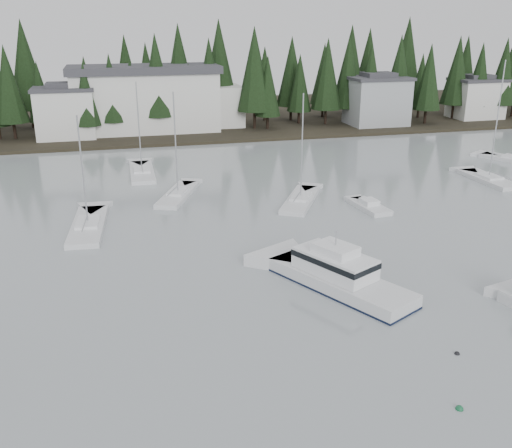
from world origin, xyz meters
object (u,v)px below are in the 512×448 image
Objects in this scene: sailboat_0 at (88,228)px; sailboat_5 at (142,174)px; house_west at (65,112)px; house_east_a at (377,100)px; runabout_1 at (369,208)px; sailboat_9 at (178,196)px; sailboat_3 at (489,180)px; harbor_inn at (157,99)px; cabin_cruiser_center at (338,278)px; house_east_b at (476,97)px; sailboat_8 at (301,201)px.

sailboat_5 is at bearing -13.38° from sailboat_0.
sailboat_0 reaches higher than house_west.
house_east_a is 49.67m from runabout_1.
sailboat_9 is 20.84m from runabout_1.
sailboat_9 is at bearing -162.56° from sailboat_5.
sailboat_5 is at bearing 70.06° from sailboat_3.
sailboat_3 is at bearing -49.77° from harbor_inn.
sailboat_9 is (-8.49, 25.74, -0.68)m from cabin_cruiser_center.
sailboat_5 reaches higher than house_east_b.
harbor_inn is 2.00× the size of sailboat_3.
house_west is at bearing 29.53° from runabout_1.
sailboat_8 is 7.31m from runabout_1.
house_east_a is 39.21m from harbor_inn.
house_west is 0.90× the size of house_east_a.
sailboat_0 is at bearing 126.75° from sailboat_8.
cabin_cruiser_center is at bearing -83.98° from harbor_inn.
house_east_b is at bearing 5.19° from house_east_a.
cabin_cruiser_center is 20.87m from sailboat_8.
cabin_cruiser_center is 19.37m from runabout_1.
house_east_a is 1.79× the size of runabout_1.
house_east_b is 0.86× the size of sailboat_0.
house_east_a is 49.35m from sailboat_8.
house_east_a is 22.10m from house_east_b.
house_east_a is 0.88× the size of sailboat_9.
house_east_b is 85.12m from sailboat_0.
sailboat_8 reaches higher than harbor_inn.
cabin_cruiser_center is (-54.09, -62.79, -3.66)m from house_east_b.
house_east_b is 0.79× the size of sailboat_5.
house_east_b is at bearing -20.37° from sailboat_8.
sailboat_5 is at bearing 73.40° from sailboat_8.
sailboat_5 reaches higher than house_west.
house_west is 1.61× the size of runabout_1.
harbor_inn is 51.86m from runabout_1.
house_west is 0.79× the size of sailboat_5.
house_east_a is 0.89× the size of cabin_cruiser_center.
sailboat_0 is 28.13m from runabout_1.
sailboat_8 is (-28.04, -40.32, -4.84)m from house_east_a.
sailboat_8 reaches higher than sailboat_5.
house_east_b is 63.96m from runabout_1.
sailboat_8 reaches higher than runabout_1.
sailboat_3 reaches higher than house_west.
sailboat_3 is 42.97m from sailboat_5.
sailboat_3 reaches higher than runabout_1.
sailboat_5 is (6.24, 19.14, 0.01)m from sailboat_0.
cabin_cruiser_center is at bearing 127.26° from sailboat_3.
house_east_a is 0.95× the size of sailboat_0.
sailboat_3 is (50.85, -39.00, -4.57)m from house_west.
sailboat_5 is (-11.70, 36.77, -0.70)m from cabin_cruiser_center.
house_east_a is 0.36× the size of harbor_inn.
house_west is at bearing -167.48° from harbor_inn.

